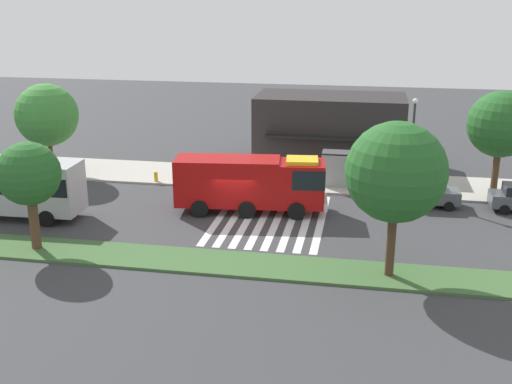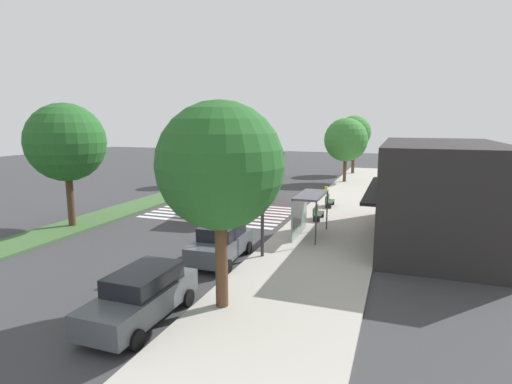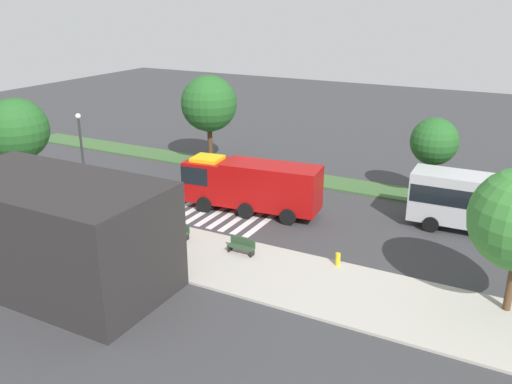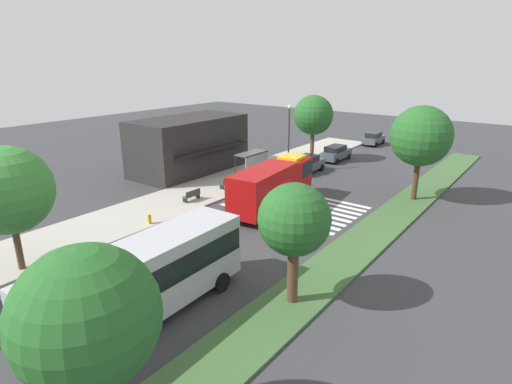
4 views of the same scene
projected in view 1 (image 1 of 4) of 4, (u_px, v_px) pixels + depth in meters
ground_plane at (235, 217)px, 39.05m from camera, size 120.00×120.00×0.00m
sidewalk at (259, 178)px, 47.03m from camera, size 60.00×5.84×0.14m
median_strip at (206, 262)px, 32.35m from camera, size 60.00×3.00×0.14m
crosswalk at (270, 219)px, 38.66m from camera, size 6.75×10.13×0.01m
fire_truck at (255, 182)px, 39.35m from camera, size 9.83×3.61×3.59m
parked_car_west at (424, 192)px, 40.87m from camera, size 4.39×2.20×1.78m
bus_stop_shelter at (346, 163)px, 44.22m from camera, size 3.50×1.40×2.46m
bench_near_shelter at (290, 178)px, 45.27m from camera, size 1.60×0.50×0.90m
bench_west_of_shelter at (230, 175)px, 46.05m from camera, size 1.60×0.50×0.90m
street_lamp at (412, 139)px, 41.76m from camera, size 0.36×0.36×6.67m
storefront_building at (330, 129)px, 50.89m from camera, size 11.97×6.79×5.56m
sidewalk_tree_west at (47, 115)px, 46.57m from camera, size 4.70×4.70×6.92m
sidewalk_tree_east at (501, 124)px, 40.81m from camera, size 4.40×4.40×7.27m
median_tree_west at (29, 175)px, 32.71m from camera, size 3.38×3.38×5.90m
median_tree_center at (396, 173)px, 29.11m from camera, size 4.81×4.81×7.68m
fire_hydrant at (156, 177)px, 45.91m from camera, size 0.28×0.28×0.70m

